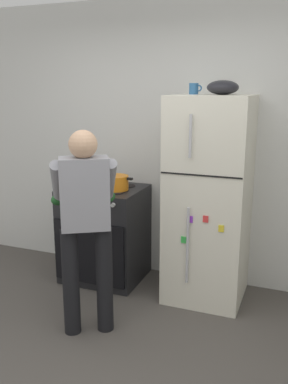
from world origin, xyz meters
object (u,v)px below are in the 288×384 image
Objects in this scene: mixing_bowl at (223,87)px; person_cook at (85,214)px; coffee_mug at (194,89)px; refrigerator at (209,200)px; red_pot at (116,183)px; stove_range at (104,234)px; pepper_mill at (86,174)px.

person_cook is at bearing -132.42° from mixing_bowl.
refrigerator is at bearing -15.83° from coffee_mug.
stove_range is at bearing 166.08° from red_pot.
person_cook is (0.30, -0.89, 0.49)m from stove_range.
mixing_bowl is at bearing -10.99° from coffee_mug.
mixing_bowl is at bearing 0.22° from refrigerator.
mixing_bowl is at bearing 2.97° from red_pot.
pepper_mill reaches higher than red_pot.
stove_range is 8.42× the size of coffee_mug.
refrigerator reaches higher than stove_range.
stove_range is 1.06m from person_cook.
pepper_mill is 1.68m from mixing_bowl.
stove_range is 1.81m from mixing_bowl.
refrigerator is 0.89m from red_pot.
person_cook is 6.09× the size of mixing_bowl.
stove_range is 2.83× the size of red_pot.
mixing_bowl is (0.82, 0.90, 0.93)m from person_cook.
coffee_mug is at bearing 59.25° from person_cook.
red_pot is 0.52m from pepper_mill.
refrigerator is at bearing 50.47° from person_cook.
stove_range is 6.36× the size of pepper_mill.
coffee_mug reaches higher than pepper_mill.
stove_range is 0.57m from red_pot.
pepper_mill is at bearing 151.48° from red_pot.
refrigerator is 6.96× the size of mixing_bowl.
person_cook is 1.25m from pepper_mill.
mixing_bowl reaches higher than pepper_mill.
person_cook is 4.80× the size of red_pot.
pepper_mill is 0.56× the size of mixing_bowl.
refrigerator reaches higher than red_pot.
person_cook is at bearing -61.41° from pepper_mill.
red_pot is at bearing -176.78° from refrigerator.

